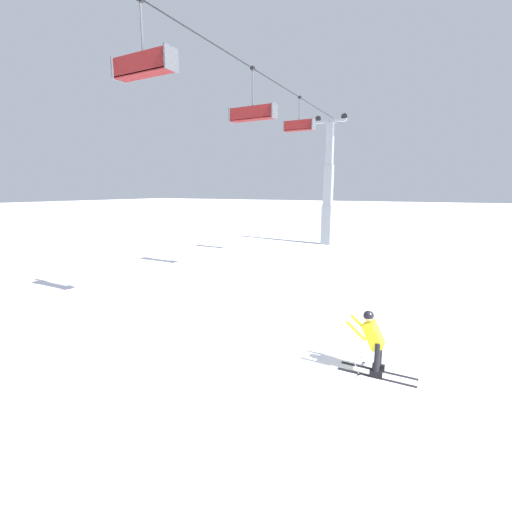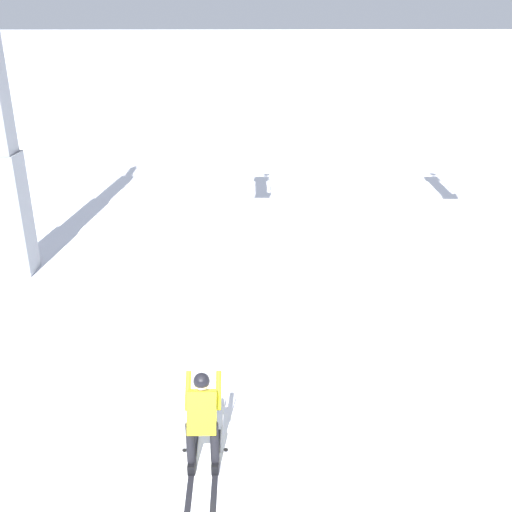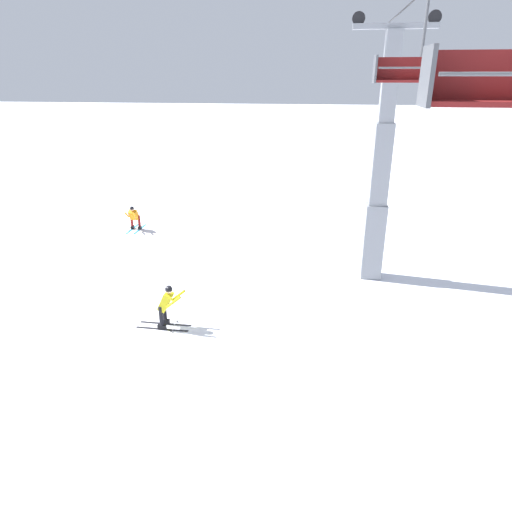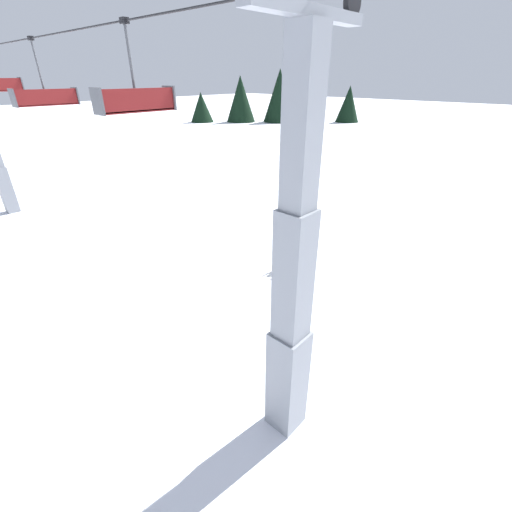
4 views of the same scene
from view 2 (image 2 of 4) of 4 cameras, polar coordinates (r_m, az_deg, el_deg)
The scene contains 2 objects.
ground_plane at distance 9.05m, azimuth -6.86°, elevation -22.91°, with size 260.00×260.00×0.00m, color white.
skier_carving_main at distance 9.11m, azimuth -5.15°, elevation -14.94°, with size 0.71×1.77×1.65m.
Camera 2 is at (0.91, -6.19, 6.53)m, focal length 41.92 mm.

